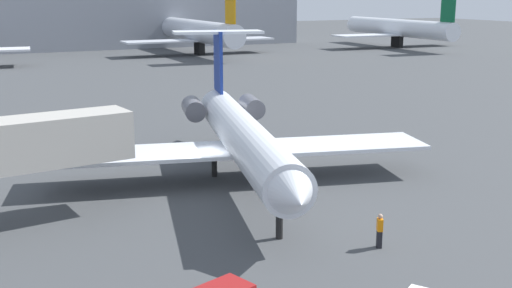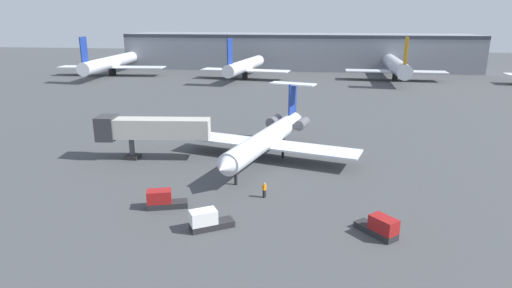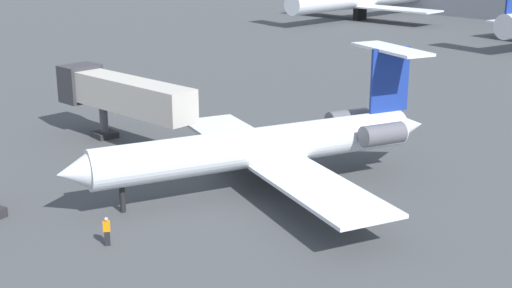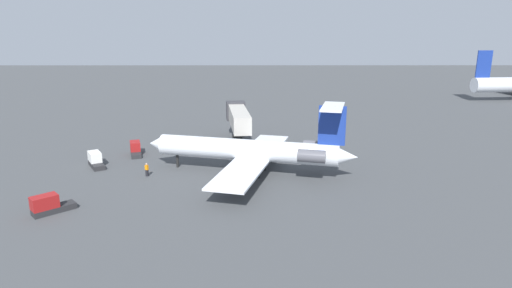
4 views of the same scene
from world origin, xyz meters
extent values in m
cube|color=#424447|center=(0.00, 0.00, -0.05)|extent=(400.00, 400.00, 0.10)
cylinder|color=silver|center=(2.39, -1.01, 3.04)|extent=(8.38, 22.92, 2.64)
cone|color=silver|center=(-0.72, -12.91, 3.04)|extent=(2.98, 2.76, 2.51)
cone|color=silver|center=(5.53, 10.99, 3.04)|extent=(2.83, 3.08, 2.24)
cube|color=silver|center=(8.94, -1.69, 2.02)|extent=(12.17, 7.15, 0.24)
cube|color=silver|center=(-3.65, 1.61, 2.02)|extent=(12.17, 7.15, 0.24)
cylinder|color=#595960|center=(6.69, 6.66, 3.44)|extent=(2.26, 3.48, 1.50)
cylinder|color=#595960|center=(2.40, 7.78, 3.44)|extent=(2.26, 3.48, 1.50)
cube|color=navy|center=(5.05, 9.15, 6.70)|extent=(1.04, 3.16, 4.68)
cube|color=silver|center=(5.05, 9.15, 8.93)|extent=(7.19, 4.04, 0.20)
cylinder|color=black|center=(-0.01, -10.20, 0.86)|extent=(0.36, 0.36, 1.72)
cylinder|color=black|center=(4.45, 0.52, 0.86)|extent=(0.36, 0.36, 1.72)
cylinder|color=black|center=(1.35, 1.33, 0.86)|extent=(0.36, 0.36, 1.72)
cube|color=#B7B2A8|center=(-12.33, -2.45, 4.30)|extent=(14.43, 4.25, 2.60)
cube|color=#333338|center=(-19.00, -3.24, 4.30)|extent=(2.76, 3.46, 3.20)
cylinder|color=#4C4C51|center=(-15.86, -2.87, 1.50)|extent=(0.70, 0.70, 3.00)
cube|color=#262626|center=(-15.86, -2.87, 0.25)|extent=(1.80, 1.80, 0.50)
cube|color=black|center=(3.72, -13.34, 0.42)|extent=(0.36, 0.40, 0.85)
cube|color=orange|center=(3.72, -13.34, 1.15)|extent=(0.42, 0.48, 0.60)
sphere|color=tan|center=(3.72, -13.34, 1.57)|extent=(0.24, 0.24, 0.24)
cube|color=silver|center=(-59.22, 78.65, 2.80)|extent=(35.08, 8.77, 0.30)
cube|color=black|center=(-59.22, 78.65, 1.20)|extent=(1.20, 2.80, 2.40)
camera|label=1|loc=(-14.27, -36.28, 11.93)|focal=44.73mm
camera|label=2|loc=(9.22, -55.65, 18.59)|focal=30.18mm
camera|label=3|loc=(36.53, -30.16, 16.81)|focal=48.91mm
camera|label=4|loc=(53.37, 0.00, 16.93)|focal=29.49mm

